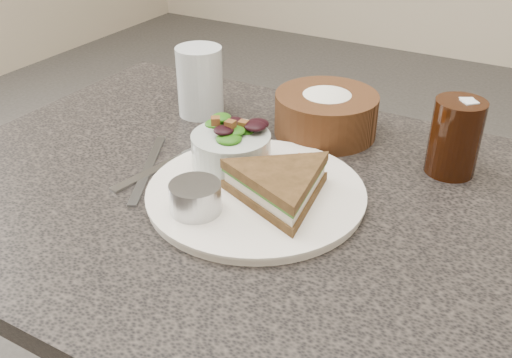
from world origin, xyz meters
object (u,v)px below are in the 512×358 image
Objects in this scene: salad_bowl at (231,144)px; dressing_ramekin at (195,198)px; water_glass at (200,81)px; cola_glass at (456,134)px; dinner_plate at (256,194)px; sandwich at (280,186)px; bread_basket at (326,107)px.

dressing_ramekin is at bearing -79.04° from salad_bowl.
water_glass is (-0.18, 0.28, 0.03)m from dressing_ramekin.
cola_glass is 0.44m from water_glass.
sandwich is (0.04, -0.01, 0.03)m from dinner_plate.
salad_bowl is (-0.11, 0.05, 0.01)m from sandwich.
sandwich is 1.42× the size of water_glass.
bread_basket is 0.23m from water_glass.
dressing_ramekin is 0.34m from water_glass.
sandwich is at bearing -25.90° from salad_bowl.
sandwich reaches higher than dinner_plate.
salad_bowl reaches higher than dressing_ramekin.
dinner_plate is 2.57× the size of salad_bowl.
dinner_plate is 0.24m from bread_basket.
sandwich is at bearing -11.83° from dinner_plate.
salad_bowl is at bearing 100.96° from dressing_ramekin.
dinner_plate is at bearing -33.37° from salad_bowl.
dinner_plate is 2.45× the size of water_glass.
salad_bowl is 0.13m from dressing_ramekin.
dinner_plate is 4.46× the size of dressing_ramekin.
sandwich is 0.12m from salad_bowl.
dinner_plate is 0.30m from cola_glass.
dressing_ramekin is 0.55× the size of water_glass.
sandwich reaches higher than dressing_ramekin.
water_glass is at bearing 135.88° from salad_bowl.
bread_basket reaches higher than salad_bowl.
dinner_plate is 0.05m from sandwich.
bread_basket is (0.07, 0.19, 0.00)m from salad_bowl.
sandwich is 1.02× the size of bread_basket.
cola_glass is at bearing 48.31° from dressing_ramekin.
water_glass is at bearing -179.00° from cola_glass.
bread_basket is at bearing 82.02° from dressing_ramekin.
dinner_plate is 0.10m from dressing_ramekin.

